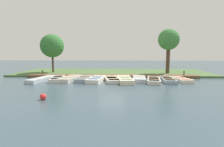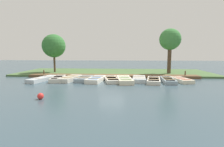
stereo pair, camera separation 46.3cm
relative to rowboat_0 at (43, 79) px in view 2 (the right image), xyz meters
The scene contains 19 objects.
ground_plane 6.72m from the rowboat_0, 102.98° to the left, with size 80.00×80.00×0.00m, color #384C56.
shore_bank 9.23m from the rowboat_0, 134.84° to the left, with size 8.00×24.00×0.20m.
dock_walkway 7.09m from the rowboat_0, 112.64° to the left, with size 1.41×18.17×0.28m.
rowboat_0 is the anchor object (origin of this frame).
rowboat_1 1.44m from the rowboat_0, 94.96° to the left, with size 3.23×1.56×0.40m.
rowboat_2 2.60m from the rowboat_0, 95.56° to the left, with size 3.32×1.64×0.41m.
rowboat_3 3.97m from the rowboat_0, 94.06° to the left, with size 2.85×1.31×0.38m.
rowboat_4 5.17m from the rowboat_0, 89.94° to the left, with size 3.33×1.62×0.40m.
rowboat_5 6.61m from the rowboat_0, 91.42° to the left, with size 3.59×1.82×0.35m.
rowboat_6 7.82m from the rowboat_0, 89.01° to the left, with size 3.71×1.61×0.42m.
rowboat_7 9.20m from the rowboat_0, 92.13° to the left, with size 2.95×1.40×0.40m.
rowboat_8 10.47m from the rowboat_0, 89.25° to the left, with size 3.46×1.67×0.36m.
rowboat_9 11.80m from the rowboat_0, 90.38° to the left, with size 3.32×1.21×0.36m.
rowboat_10 13.07m from the rowboat_0, 91.26° to the left, with size 2.78×1.57×0.35m.
mooring_post_near 2.98m from the rowboat_0, 157.27° to the right, with size 0.13×0.13×0.78m.
mooring_post_far 14.49m from the rowboat_0, 100.89° to the left, with size 0.13×0.13×0.78m.
buoy 7.08m from the rowboat_0, 24.42° to the left, with size 0.37×0.37×0.37m.
park_tree_far_left 6.59m from the rowboat_0, 169.33° to the right, with size 2.89×2.89×4.95m.
park_tree_left 14.62m from the rowboat_0, 111.24° to the left, with size 2.49×2.49×5.46m.
Camera 2 is at (17.54, 1.19, 2.72)m, focal length 28.00 mm.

